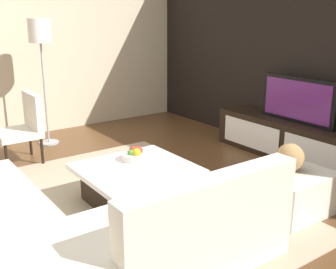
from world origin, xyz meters
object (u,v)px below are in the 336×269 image
at_px(fruit_bowl, 135,155).
at_px(sectional_couch, 66,232).
at_px(accent_chair_near, 24,124).
at_px(ottoman, 287,190).
at_px(media_console, 294,141).
at_px(television, 298,100).
at_px(decorative_ball, 290,157).
at_px(coffee_table, 136,184).
at_px(floor_lamp, 40,39).

bearing_deg(fruit_bowl, sectional_couch, -54.00).
relative_size(accent_chair_near, ottoman, 1.24).
relative_size(media_console, sectional_couch, 0.97).
xyz_separation_m(media_console, television, (0.00, 0.00, 0.54)).
height_order(television, decorative_ball, television).
xyz_separation_m(sectional_couch, coffee_table, (-0.61, 0.98, -0.07)).
distance_m(sectional_couch, fruit_bowl, 1.35).
bearing_deg(television, decorative_ball, -54.13).
relative_size(television, sectional_couch, 0.46).
relative_size(coffee_table, fruit_bowl, 3.78).
distance_m(coffee_table, decorative_ball, 1.50).
bearing_deg(accent_chair_near, sectional_couch, -4.96).
xyz_separation_m(television, decorative_ball, (0.87, -1.20, -0.25)).
relative_size(media_console, fruit_bowl, 8.17).
xyz_separation_m(media_console, sectional_couch, (0.51, -3.28, 0.02)).
height_order(accent_chair_near, floor_lamp, floor_lamp).
bearing_deg(accent_chair_near, media_console, 61.18).
xyz_separation_m(sectional_couch, accent_chair_near, (-2.45, 0.48, 0.22)).
relative_size(television, decorative_ball, 4.08).
relative_size(ottoman, fruit_bowl, 2.50).
bearing_deg(coffee_table, ottoman, 48.53).
xyz_separation_m(television, ottoman, (0.87, -1.20, -0.59)).
relative_size(coffee_table, accent_chair_near, 1.22).
bearing_deg(floor_lamp, coffee_table, 0.49).
height_order(coffee_table, floor_lamp, floor_lamp).
height_order(television, sectional_couch, television).
distance_m(fruit_bowl, decorative_ball, 1.52).
xyz_separation_m(floor_lamp, decorative_ball, (3.38, 1.12, -0.95)).
xyz_separation_m(media_console, decorative_ball, (0.87, -1.20, 0.28)).
bearing_deg(media_console, television, 90.00).
xyz_separation_m(media_console, floor_lamp, (-2.51, -2.32, 1.23)).
bearing_deg(accent_chair_near, coffee_table, 21.28).
xyz_separation_m(media_console, accent_chair_near, (-1.95, -2.80, 0.24)).
xyz_separation_m(accent_chair_near, ottoman, (2.82, 1.60, -0.29)).
xyz_separation_m(accent_chair_near, decorative_ball, (2.82, 1.60, 0.04)).
bearing_deg(floor_lamp, fruit_bowl, 3.16).
height_order(sectional_couch, ottoman, sectional_couch).
relative_size(television, floor_lamp, 0.62).
distance_m(coffee_table, floor_lamp, 2.73).
bearing_deg(television, coffee_table, -92.49).
bearing_deg(ottoman, accent_chair_near, -150.40).
relative_size(media_console, television, 2.12).
xyz_separation_m(ottoman, fruit_bowl, (-1.15, -0.99, 0.23)).
distance_m(floor_lamp, ottoman, 3.78).
xyz_separation_m(coffee_table, accent_chair_near, (-1.85, -0.50, 0.29)).
bearing_deg(coffee_table, decorative_ball, 48.53).
height_order(sectional_couch, fruit_bowl, sectional_couch).
bearing_deg(accent_chair_near, television, 61.19).
distance_m(media_console, sectional_couch, 3.32).
height_order(sectional_couch, coffee_table, sectional_couch).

